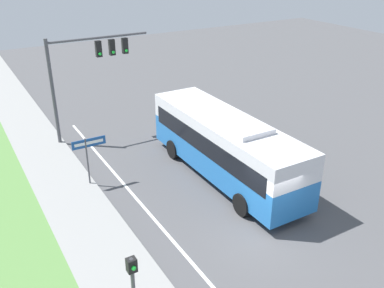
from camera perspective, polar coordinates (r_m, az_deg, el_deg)
name	(u,v)px	position (r m, az deg, el deg)	size (l,w,h in m)	color
ground_plane	(265,230)	(18.17, 9.73, -11.28)	(80.00, 80.00, 0.00)	#4C4C4F
sidewalk	(124,284)	(15.66, -9.02, -18.01)	(2.80, 80.00, 0.12)	gray
lane_divider_near	(190,260)	(16.50, -0.33, -15.21)	(0.14, 30.00, 0.01)	silver
bus	(225,143)	(20.88, 4.46, 0.09)	(2.75, 10.16, 3.36)	#236BB7
signal_gantry	(87,64)	(25.28, -13.88, 10.33)	(5.93, 0.41, 6.13)	#4C4C51
pedestrian_signal	(133,282)	(13.08, -7.88, -17.72)	(0.28, 0.34, 2.68)	#4C4C51
street_sign	(88,151)	(20.69, -13.66, -0.93)	(1.62, 0.08, 2.50)	#4C4C51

